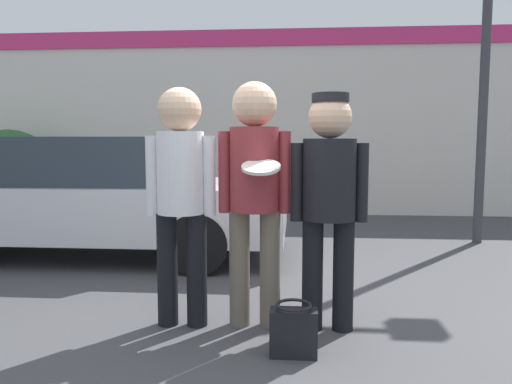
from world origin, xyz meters
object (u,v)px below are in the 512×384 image
Objects in this scene: shrub at (10,174)px; parked_car_near at (91,195)px; person_right at (329,189)px; handbag at (294,331)px; person_middle_with_frisbee at (254,181)px; person_left at (181,185)px.

parked_car_near is at bearing -45.38° from shrub.
handbag is at bearing -117.20° from person_right.
person_middle_with_frisbee is 1.08m from handbag.
shrub reaches higher than parked_car_near.
person_middle_with_frisbee is 6.74m from shrub.
handbag is (0.29, -0.51, -0.91)m from person_middle_with_frisbee.
shrub is (-5.26, 4.84, -0.24)m from person_right.
person_middle_with_frisbee reaches higher than parked_car_near.
person_right is 7.15m from shrub.
handbag is (5.01, -5.31, -0.62)m from shrub.
person_left is at bearing 179.80° from person_right.
shrub is at bearing 134.51° from person_middle_with_frisbee.
parked_car_near is 13.46× the size of handbag.
handbag is (-0.24, -0.47, -0.86)m from person_right.
person_middle_with_frisbee is at bearing 3.55° from person_left.
handbag is at bearing -46.66° from shrub.
person_middle_with_frisbee is at bearing 119.77° from handbag.
person_right is 1.08× the size of shrub.
handbag is (2.44, -2.70, -0.55)m from parked_car_near.
person_right is (1.07, -0.00, -0.02)m from person_left.
person_right is at bearing -0.20° from person_left.
handbag is (0.82, -0.47, -0.88)m from person_left.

